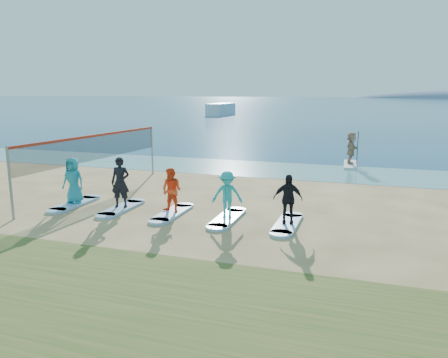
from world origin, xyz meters
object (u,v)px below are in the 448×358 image
(surfboard_4, at_px, (287,224))
(surfboard_0, at_px, (75,204))
(student_2, at_px, (172,190))
(surfboard_1, at_px, (122,208))
(paddleboarder, at_px, (351,148))
(surfboard_2, at_px, (172,213))
(boat_offshore_a, at_px, (221,115))
(paddleboard, at_px, (350,165))
(surfboard_3, at_px, (227,218))
(student_0, at_px, (73,180))
(student_3, at_px, (227,194))
(student_4, at_px, (288,199))
(student_1, at_px, (120,182))
(volleyball_net, at_px, (96,148))

(surfboard_4, bearing_deg, surfboard_0, 180.00)
(student_2, bearing_deg, surfboard_1, -170.99)
(paddleboarder, bearing_deg, surfboard_2, 147.55)
(boat_offshore_a, bearing_deg, paddleboarder, -61.29)
(paddleboard, relative_size, boat_offshore_a, 0.35)
(paddleboarder, distance_m, surfboard_3, 13.12)
(paddleboard, height_order, boat_offshore_a, boat_offshore_a)
(boat_offshore_a, relative_size, student_0, 4.97)
(paddleboard, height_order, surfboard_4, paddleboard)
(surfboard_0, relative_size, student_2, 1.41)
(student_0, bearing_deg, surfboard_2, -3.78)
(student_3, bearing_deg, surfboard_0, 163.68)
(paddleboarder, distance_m, student_4, 12.71)
(paddleboarder, relative_size, student_1, 0.99)
(paddleboard, relative_size, surfboard_1, 1.36)
(volleyball_net, relative_size, surfboard_0, 4.12)
(surfboard_3, relative_size, student_3, 1.40)
(paddleboarder, height_order, boat_offshore_a, paddleboarder)
(surfboard_1, bearing_deg, volleyball_net, 138.57)
(surfboard_3, bearing_deg, surfboard_1, 180.00)
(surfboard_3, bearing_deg, surfboard_0, 180.00)
(surfboard_0, height_order, student_3, student_3)
(paddleboard, bearing_deg, surfboard_2, -115.93)
(student_3, bearing_deg, volleyball_net, 145.12)
(surfboard_2, height_order, surfboard_4, same)
(paddleboarder, distance_m, surfboard_0, 15.86)
(surfboard_4, bearing_deg, student_1, 180.00)
(paddleboarder, distance_m, student_2, 13.76)
(surfboard_1, distance_m, surfboard_3, 4.08)
(volleyball_net, relative_size, student_3, 5.78)
(student_1, xyz_separation_m, surfboard_3, (4.08, 0.00, -0.97))
(surfboard_1, xyz_separation_m, student_1, (0.00, 0.00, 0.97))
(boat_offshore_a, bearing_deg, student_3, -68.98)
(paddleboard, bearing_deg, student_3, -107.71)
(student_0, bearing_deg, volleyball_net, 98.12)
(surfboard_1, relative_size, student_2, 1.41)
(student_2, height_order, surfboard_3, student_2)
(surfboard_0, height_order, student_2, student_2)
(paddleboard, height_order, student_2, student_2)
(surfboard_3, height_order, student_3, student_3)
(surfboard_1, distance_m, student_4, 6.18)
(surfboard_2, xyz_separation_m, student_2, (0.00, 0.00, 0.83))
(student_0, distance_m, surfboard_4, 8.21)
(volleyball_net, bearing_deg, paddleboard, 46.16)
(surfboard_0, xyz_separation_m, student_1, (2.04, 0.00, 0.97))
(surfboard_3, bearing_deg, student_4, 0.00)
(surfboard_2, bearing_deg, student_3, 0.00)
(volleyball_net, relative_size, paddleboard, 3.02)
(surfboard_0, distance_m, student_0, 0.91)
(surfboard_1, height_order, surfboard_3, same)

